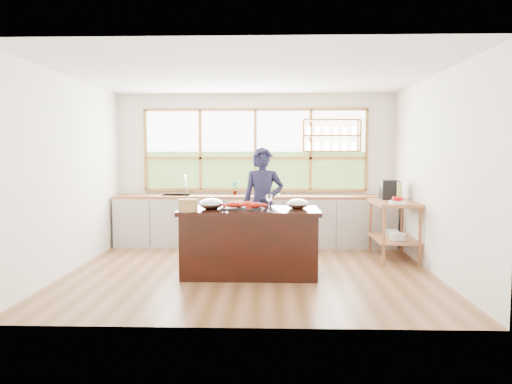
{
  "coord_description": "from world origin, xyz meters",
  "views": [
    {
      "loc": [
        0.29,
        -6.82,
        1.65
      ],
      "look_at": [
        0.08,
        0.15,
        1.1
      ],
      "focal_mm": 35.0,
      "sensor_mm": 36.0,
      "label": 1
    }
  ],
  "objects_px": {
    "espresso_machine": "(389,190)",
    "cook": "(263,205)",
    "island": "(250,242)",
    "wicker_basket": "(188,205)"
  },
  "relations": [
    {
      "from": "wicker_basket",
      "to": "espresso_machine",
      "type": "bearing_deg",
      "value": 30.75
    },
    {
      "from": "espresso_machine",
      "to": "island",
      "type": "bearing_deg",
      "value": -145.58
    },
    {
      "from": "island",
      "to": "espresso_machine",
      "type": "relative_size",
      "value": 5.96
    },
    {
      "from": "island",
      "to": "espresso_machine",
      "type": "xyz_separation_m",
      "value": [
        2.19,
        1.43,
        0.6
      ]
    },
    {
      "from": "espresso_machine",
      "to": "cook",
      "type": "bearing_deg",
      "value": -164.11
    },
    {
      "from": "cook",
      "to": "wicker_basket",
      "type": "bearing_deg",
      "value": -127.98
    },
    {
      "from": "cook",
      "to": "wicker_basket",
      "type": "relative_size",
      "value": 6.94
    },
    {
      "from": "island",
      "to": "wicker_basket",
      "type": "height_order",
      "value": "wicker_basket"
    },
    {
      "from": "island",
      "to": "espresso_machine",
      "type": "bearing_deg",
      "value": 33.06
    },
    {
      "from": "island",
      "to": "cook",
      "type": "distance_m",
      "value": 1.0
    }
  ]
}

